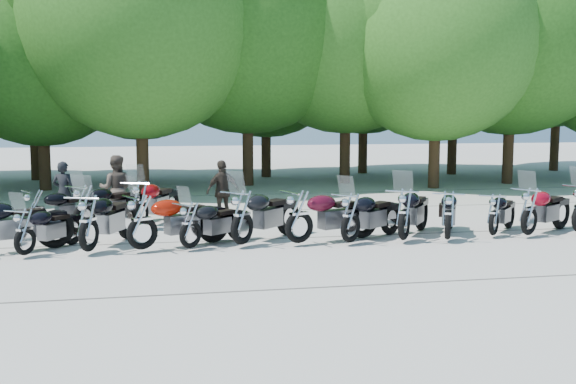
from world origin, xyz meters
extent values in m
plane|color=#A09A90|center=(0.00, 0.00, 0.00)|extent=(90.00, 90.00, 0.00)
cylinder|color=#3A2614|center=(-7.25, 12.84, 1.65)|extent=(0.44, 0.44, 3.31)
sphere|color=#286319|center=(-7.25, 12.84, 5.32)|extent=(7.31, 7.31, 7.31)
cylinder|color=#3A2614|center=(-3.57, 11.24, 1.97)|extent=(0.44, 0.44, 3.93)
sphere|color=#357721|center=(-3.57, 11.24, 6.33)|extent=(8.70, 8.70, 8.70)
cylinder|color=#3A2614|center=(0.54, 13.09, 2.06)|extent=(0.44, 0.44, 4.13)
sphere|color=#286319|center=(0.54, 13.09, 6.64)|extent=(9.13, 9.13, 9.13)
cylinder|color=#3A2614|center=(4.61, 13.20, 2.05)|extent=(0.44, 0.44, 4.09)
sphere|color=#357721|center=(4.61, 13.20, 6.58)|extent=(9.04, 9.04, 9.04)
cylinder|color=#3A2614|center=(7.55, 10.82, 1.81)|extent=(0.44, 0.44, 3.62)
sphere|color=#357721|center=(7.55, 10.82, 5.82)|extent=(8.00, 8.00, 8.00)
cylinder|color=#3A2614|center=(11.20, 11.78, 1.99)|extent=(0.44, 0.44, 3.98)
sphere|color=#286319|center=(11.20, 11.78, 6.40)|extent=(8.79, 8.79, 8.79)
cylinder|color=#3A2614|center=(-8.29, 16.97, 1.76)|extent=(0.44, 0.44, 3.52)
sphere|color=#357721|center=(-8.29, 16.97, 5.66)|extent=(7.78, 7.78, 7.78)
cylinder|color=#3A2614|center=(-3.76, 16.43, 1.71)|extent=(0.44, 0.44, 3.42)
sphere|color=#286319|center=(-3.76, 16.43, 5.50)|extent=(7.56, 7.56, 7.56)
cylinder|color=#3A2614|center=(1.80, 16.47, 1.78)|extent=(0.44, 0.44, 3.56)
sphere|color=#286319|center=(1.80, 16.47, 5.73)|extent=(7.88, 7.88, 7.88)
cylinder|color=#3A2614|center=(6.69, 17.47, 1.88)|extent=(0.44, 0.44, 3.76)
sphere|color=#286319|center=(6.69, 17.47, 6.04)|extent=(8.31, 8.31, 8.31)
cylinder|color=#3A2614|center=(10.68, 16.09, 1.81)|extent=(0.44, 0.44, 3.63)
sphere|color=#357721|center=(10.68, 16.09, 5.83)|extent=(8.02, 8.02, 8.02)
cylinder|color=#3A2614|center=(16.61, 17.02, 2.19)|extent=(0.44, 0.44, 4.37)
sphere|color=#286319|center=(16.61, 17.02, 7.03)|extent=(9.67, 9.67, 9.67)
imported|color=black|center=(-5.49, 4.80, 0.83)|extent=(0.69, 0.55, 1.66)
imported|color=brown|center=(-4.12, 4.64, 0.91)|extent=(0.92, 0.74, 1.82)
imported|color=black|center=(-1.28, 4.25, 0.83)|extent=(1.06, 0.78, 1.67)
camera|label=1|loc=(-2.89, -13.86, 2.97)|focal=42.00mm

